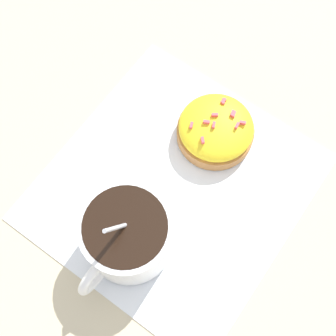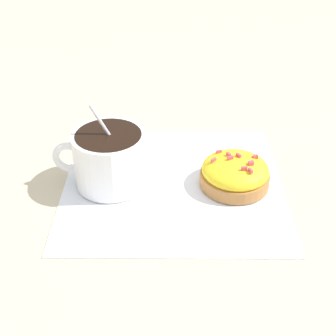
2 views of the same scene
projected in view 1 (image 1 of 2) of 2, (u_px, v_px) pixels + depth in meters
ground_plane at (174, 187)px, 0.52m from camera, size 3.00×3.00×0.00m
paper_napkin at (174, 187)px, 0.52m from camera, size 0.28×0.27×0.00m
coffee_cup at (124, 233)px, 0.46m from camera, size 0.12×0.09×0.11m
frosted_pastry at (218, 131)px, 0.52m from camera, size 0.09×0.09×0.04m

